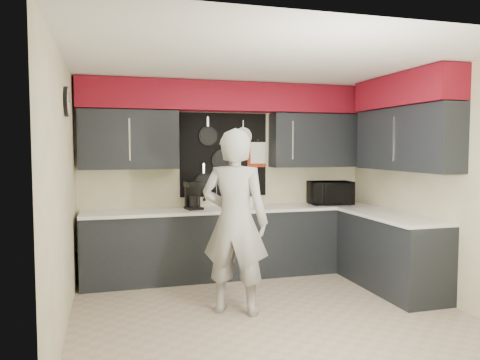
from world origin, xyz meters
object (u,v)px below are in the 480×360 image
object	(u,v)px
person	(235,222)
utensil_crock	(250,202)
microwave	(330,193)
knife_block	(244,198)
coffee_maker	(193,195)

from	to	relation	value
person	utensil_crock	bearing A→B (deg)	-83.70
microwave	knife_block	size ratio (longest dim) A/B	2.40
utensil_crock	coffee_maker	size ratio (longest dim) A/B	0.40
coffee_maker	knife_block	bearing A→B (deg)	-5.50
utensil_crock	knife_block	bearing A→B (deg)	151.55
microwave	knife_block	distance (m)	1.26
coffee_maker	person	distance (m)	1.42
utensil_crock	person	size ratio (longest dim) A/B	0.08
microwave	coffee_maker	bearing A→B (deg)	-171.68
microwave	knife_block	world-z (taller)	microwave
coffee_maker	utensil_crock	bearing A→B (deg)	-8.48
microwave	coffee_maker	xyz separation A→B (m)	(-1.96, 0.02, 0.02)
microwave	person	world-z (taller)	person
microwave	knife_block	xyz separation A→B (m)	(-1.26, 0.05, -0.04)
utensil_crock	person	xyz separation A→B (m)	(-0.59, -1.40, -0.03)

